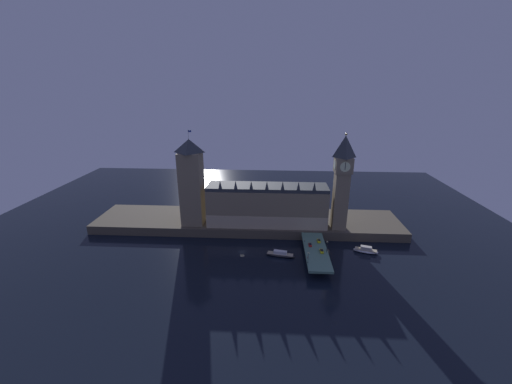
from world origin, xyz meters
The scene contains 16 objects.
ground_plane centered at (0.00, 0.00, 0.00)m, with size 400.00×400.00×0.00m, color black.
embankment centered at (0.00, 39.00, 3.12)m, with size 220.00×42.00×6.24m.
parliament_hall centered at (14.57, 30.44, 20.22)m, with size 81.91×20.26×33.66m.
clock_tower centered at (63.33, 26.09, 40.34)m, with size 11.33×11.44×64.56m.
victoria_tower centered at (-36.95, 28.84, 36.05)m, with size 14.98×14.98×65.32m.
bridge centered at (44.83, -5.00, 4.03)m, with size 13.41×46.00×5.75m.
car_northbound_lead centered at (41.88, 0.04, 6.37)m, with size 1.88×3.95×1.33m.
car_southbound_lead centered at (47.78, -7.38, 6.43)m, with size 1.99×4.56×1.45m.
car_southbound_trail centered at (47.78, 5.29, 6.47)m, with size 2.06×4.35×1.53m.
pedestrian_near_rail centered at (38.93, -15.39, 6.58)m, with size 0.38×0.38×1.58m.
pedestrian_mid_walk centered at (50.72, -7.61, 6.61)m, with size 0.38×0.38×1.64m.
pedestrian_far_rail centered at (38.93, 5.01, 6.63)m, with size 0.38×0.38×1.66m.
street_lamp_near centered at (38.53, -19.72, 9.92)m, with size 1.34×0.60×6.66m.
street_lamp_mid centered at (51.12, -5.00, 9.52)m, with size 1.34×0.60×6.02m.
boat_upstream centered at (23.64, -3.74, 1.34)m, with size 18.24×7.45×3.66m.
boat_downstream centered at (76.94, 3.95, 1.51)m, with size 15.52×8.57×4.14m.
Camera 1 is at (18.51, -172.30, 98.67)m, focal length 22.00 mm.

